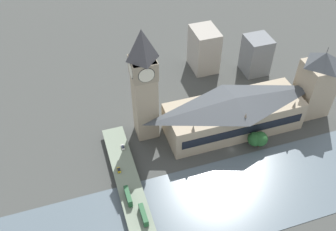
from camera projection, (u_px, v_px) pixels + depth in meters
ground_plane at (232, 150)px, 233.13m from camera, size 600.00×600.00×0.00m
river_water at (256, 191)px, 210.96m from camera, size 52.19×360.00×0.30m
parliament_hall at (234, 114)px, 238.02m from camera, size 29.71×87.22×26.15m
clock_tower at (144, 83)px, 216.10m from camera, size 14.63×14.63×76.29m
victoria_tower at (316, 83)px, 243.42m from camera, size 19.65×19.65×51.23m
road_bridge at (139, 219)px, 193.16m from camera, size 136.37×13.34×5.27m
double_decker_bus_lead at (128, 196)px, 199.21m from camera, size 11.32×2.50×4.85m
double_decker_bus_rear at (143, 215)px, 191.17m from camera, size 11.97×2.63×4.62m
car_northbound_tail at (119, 170)px, 214.24m from camera, size 3.90×1.77×1.40m
car_southbound_lead at (123, 147)px, 226.81m from camera, size 4.06×1.77×1.47m
city_block_west at (256, 55)px, 282.08m from camera, size 18.81×17.95×29.30m
city_block_center at (204, 49)px, 284.09m from camera, size 23.69×18.23×33.19m
tree_embankment_near at (260, 139)px, 229.97m from camera, size 9.30×9.30×11.91m
tree_embankment_mid at (255, 139)px, 230.62m from camera, size 9.02×9.02×11.19m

